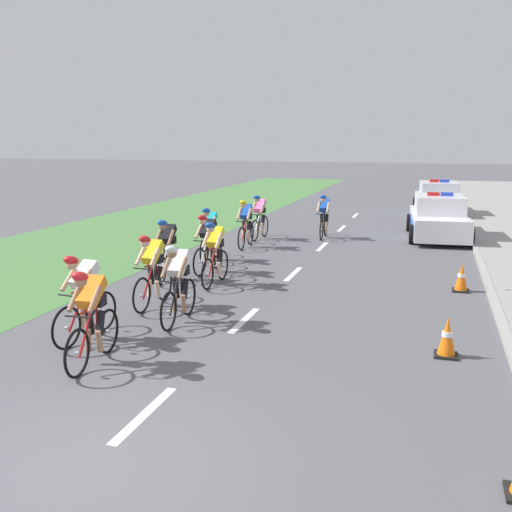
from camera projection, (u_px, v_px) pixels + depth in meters
name	position (u px, v px, depth m)	size (l,w,h in m)	color
ground_plane	(89.00, 467.00, 6.09)	(160.00, 160.00, 0.00)	#56565B
kerb_edge	(476.00, 248.00, 17.86)	(0.16, 60.00, 0.13)	#9E9E99
grass_verge	(128.00, 232.00, 21.33)	(7.00, 60.00, 0.01)	#4C7F42
lane_markings_centre	(293.00, 274.00, 14.76)	(0.14, 25.60, 0.01)	white
cyclist_lead	(91.00, 315.00, 8.69)	(0.45, 1.72, 1.56)	black
cyclist_second	(84.00, 296.00, 9.78)	(0.44, 1.72, 1.56)	black
cyclist_third	(178.00, 282.00, 10.70)	(0.43, 1.72, 1.56)	black
cyclist_fourth	(152.00, 269.00, 11.74)	(0.42, 1.72, 1.56)	black
cyclist_fifth	(215.00, 252.00, 13.53)	(0.42, 1.72, 1.56)	black
cyclist_sixth	(167.00, 249.00, 13.93)	(0.44, 1.72, 1.56)	black
cyclist_seventh	(207.00, 242.00, 14.80)	(0.43, 1.72, 1.56)	black
cyclist_eighth	(210.00, 233.00, 16.25)	(0.43, 1.72, 1.56)	black
cyclist_ninth	(246.00, 223.00, 18.22)	(0.42, 1.72, 1.56)	black
cyclist_tenth	(260.00, 216.00, 19.77)	(0.43, 1.72, 1.56)	black
cyclist_eleventh	(324.00, 216.00, 19.94)	(0.43, 1.72, 1.56)	black
police_car_nearest	(438.00, 219.00, 19.96)	(2.25, 4.52, 1.59)	white
police_car_second	(438.00, 200.00, 26.09)	(2.29, 4.54, 1.59)	silver
traffic_cone_near	(447.00, 338.00, 9.13)	(0.36, 0.36, 0.64)	black
traffic_cone_far	(461.00, 278.00, 13.04)	(0.36, 0.36, 0.64)	black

